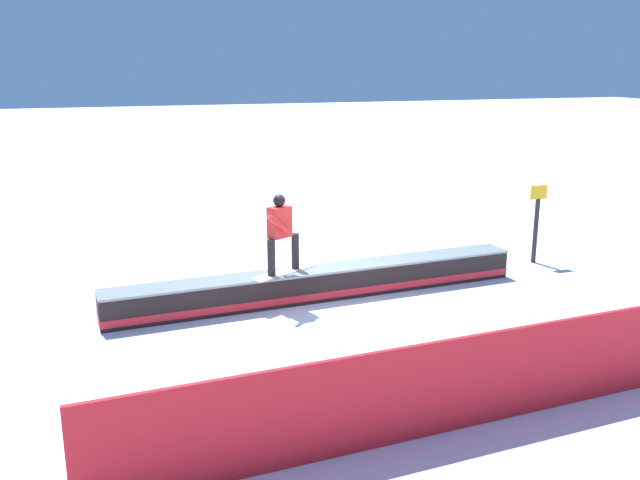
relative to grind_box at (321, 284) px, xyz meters
The scene contains 5 objects.
ground_plane 0.26m from the grind_box, ahead, with size 120.00×120.00×0.00m, color white.
grind_box is the anchor object (origin of this frame).
snowboarder 1.35m from the grind_box, ahead, with size 1.38×0.90×1.45m.
safety_fence 5.00m from the grind_box, 90.00° to the left, with size 8.70×0.06×1.17m, color red.
trail_marker 5.26m from the grind_box, behind, with size 0.40×0.10×1.71m.
Camera 1 is at (3.91, 11.43, 4.25)m, focal length 38.41 mm.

